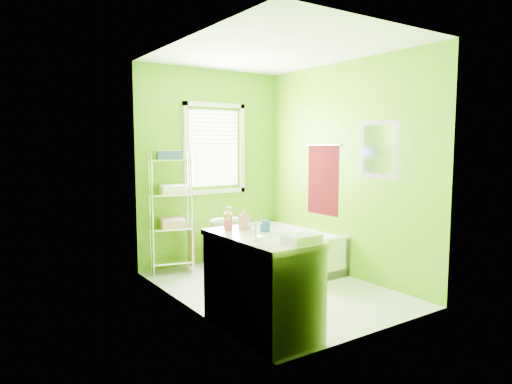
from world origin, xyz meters
TOP-DOWN VIEW (x-y plane):
  - ground at (0.00, 0.00)m, footprint 2.90×2.90m
  - room_envelope at (0.00, 0.00)m, footprint 2.14×2.94m
  - window at (0.05, 1.42)m, footprint 0.92×0.05m
  - door at (-1.04, -1.00)m, footprint 0.09×0.80m
  - right_wall_decor at (1.04, -0.02)m, footprint 0.04×1.48m
  - bathtub at (0.68, 0.61)m, footprint 0.73×1.57m
  - toilet at (-0.07, 1.12)m, footprint 0.50×0.74m
  - vanity at (-0.78, -0.87)m, footprint 0.57×1.11m
  - wire_shelf_unit at (-0.66, 1.26)m, footprint 0.57×0.47m

SIDE VIEW (x-z plane):
  - ground at x=0.00m, z-range 0.00..0.00m
  - bathtub at x=0.68m, z-range -0.09..0.41m
  - toilet at x=-0.07m, z-range 0.00..0.69m
  - vanity at x=-0.78m, z-range -0.08..0.97m
  - wire_shelf_unit at x=-0.66m, z-range 0.16..1.69m
  - door at x=-1.04m, z-range 0.00..2.00m
  - right_wall_decor at x=1.04m, z-range 0.74..1.91m
  - room_envelope at x=0.00m, z-range 0.24..2.86m
  - window at x=0.05m, z-range 1.00..2.22m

